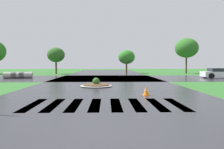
% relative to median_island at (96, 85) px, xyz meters
% --- Properties ---
extents(ground_plane, '(120.00, 120.00, 0.10)m').
position_rel_median_island_xyz_m(ground_plane, '(0.77, -11.70, -0.18)').
color(ground_plane, '#2D6628').
extents(asphalt_roadway, '(11.84, 80.00, 0.01)m').
position_rel_median_island_xyz_m(asphalt_roadway, '(0.77, -1.70, -0.13)').
color(asphalt_roadway, '#2B2B30').
rests_on(asphalt_roadway, ground).
extents(asphalt_cross_road, '(90.00, 10.65, 0.01)m').
position_rel_median_island_xyz_m(asphalt_cross_road, '(0.77, 9.04, -0.13)').
color(asphalt_cross_road, '#2B2B30').
rests_on(asphalt_cross_road, ground).
extents(crosswalk_stripes, '(6.75, 3.07, 0.01)m').
position_rel_median_island_xyz_m(crosswalk_stripes, '(0.77, -7.19, -0.13)').
color(crosswalk_stripes, white).
rests_on(crosswalk_stripes, ground).
extents(median_island, '(2.46, 2.39, 0.68)m').
position_rel_median_island_xyz_m(median_island, '(0.00, 0.00, 0.00)').
color(median_island, '#9E9B93').
rests_on(median_island, ground).
extents(car_silver_hatch, '(4.26, 2.29, 1.19)m').
position_rel_median_island_xyz_m(car_silver_hatch, '(14.33, 8.73, 0.43)').
color(car_silver_hatch, silver).
rests_on(car_silver_hatch, ground).
extents(drainage_pipe_stack, '(3.27, 1.24, 0.75)m').
position_rel_median_island_xyz_m(drainage_pipe_stack, '(-9.64, 8.93, 0.24)').
color(drainage_pipe_stack, '#9E9B93').
rests_on(drainage_pipe_stack, ground).
extents(traffic_cone, '(0.36, 0.36, 0.54)m').
position_rel_median_island_xyz_m(traffic_cone, '(3.02, -4.65, 0.12)').
color(traffic_cone, orange).
rests_on(traffic_cone, ground).
extents(background_treeline, '(37.02, 4.77, 6.02)m').
position_rel_median_island_xyz_m(background_treeline, '(-4.73, 19.64, 3.60)').
color(background_treeline, '#4C3823').
rests_on(background_treeline, ground).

